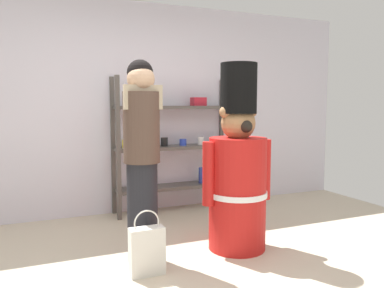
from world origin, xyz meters
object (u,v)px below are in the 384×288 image
object	(u,v)px
shopping_bag	(147,250)
merchandise_shelf	(174,145)
teddy_bear_guard	(238,174)
person_shopper	(142,155)

from	to	relation	value
shopping_bag	merchandise_shelf	bearing A→B (deg)	62.83
merchandise_shelf	shopping_bag	world-z (taller)	merchandise_shelf
teddy_bear_guard	shopping_bag	bearing A→B (deg)	-166.79
merchandise_shelf	person_shopper	world-z (taller)	person_shopper
merchandise_shelf	teddy_bear_guard	distance (m)	1.49
teddy_bear_guard	shopping_bag	xyz separation A→B (m)	(-0.94, -0.22, -0.51)
teddy_bear_guard	person_shopper	distance (m)	0.92
merchandise_shelf	teddy_bear_guard	xyz separation A→B (m)	(0.07, -1.48, -0.14)
person_shopper	shopping_bag	distance (m)	0.77
merchandise_shelf	shopping_bag	xyz separation A→B (m)	(-0.87, -1.70, -0.64)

